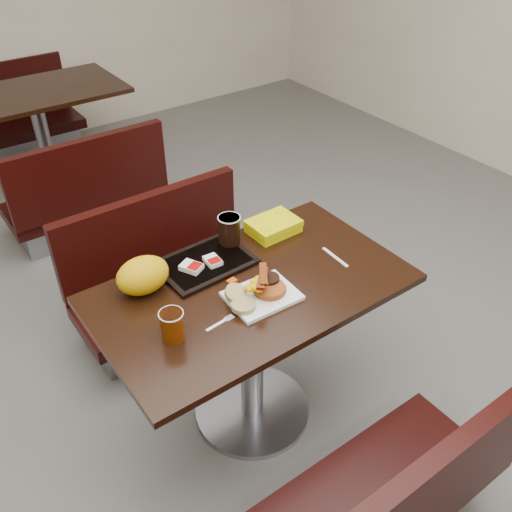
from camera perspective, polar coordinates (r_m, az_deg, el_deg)
floor at (r=2.68m, az=-0.38°, el=-15.54°), size 6.00×7.00×0.01m
table_near at (r=2.40m, az=-0.42°, el=-10.00°), size 1.20×0.70×0.75m
bench_near_s at (r=2.10m, az=11.59°, el=-21.36°), size 1.00×0.46×0.72m
bench_near_n at (r=2.86m, az=-8.58°, el=-1.87°), size 1.00×0.46×0.72m
table_far at (r=4.42m, az=-20.75°, el=10.81°), size 1.20×0.70×0.75m
bench_far_s at (r=3.82m, az=-17.36°, el=7.26°), size 1.00×0.46×0.72m
bench_far_n at (r=5.06m, az=-23.29°, el=13.16°), size 1.00×0.46×0.72m
platter at (r=2.09m, az=0.61°, el=-4.08°), size 0.26×0.21×0.02m
pancake_stack at (r=2.09m, az=1.40°, el=-3.26°), size 0.15×0.15×0.03m
sausage_patty at (r=2.11m, az=1.38°, el=-2.27°), size 0.08×0.08×0.01m
scrambled_eggs at (r=2.05m, az=0.29°, el=-3.03°), size 0.10×0.09×0.04m
bacon_strips at (r=2.04m, az=0.65°, el=-2.21°), size 0.15×0.16×0.01m
muffin_bottom at (r=2.02m, az=-1.30°, el=-5.05°), size 0.09×0.09×0.02m
muffin_top at (r=2.06m, az=-2.09°, el=-3.80°), size 0.10×0.10×0.05m
coffee_cup_near at (r=1.92m, az=-8.52°, el=-7.02°), size 0.09×0.09×0.11m
fork at (r=1.98m, az=-4.08°, el=-7.04°), size 0.12×0.03×0.00m
knife at (r=2.31m, az=8.06°, el=-0.11°), size 0.02×0.15×0.00m
condiment_syrup at (r=2.16m, az=-2.47°, el=-2.56°), size 0.04×0.03×0.01m
tray at (r=2.25m, az=-5.22°, el=-0.71°), size 0.38×0.27×0.02m
hashbrown_sleeve_left at (r=2.21m, az=-6.60°, el=-1.12°), size 0.09×0.10×0.02m
hashbrown_sleeve_right at (r=2.23m, az=-4.44°, el=-0.48°), size 0.06×0.08×0.02m
coffee_cup_far at (r=2.32m, az=-2.72°, el=2.69°), size 0.09×0.09×0.12m
clamshell at (r=2.43m, az=1.78°, el=3.05°), size 0.21×0.16×0.06m
paper_bag at (r=2.12m, az=-11.45°, el=-1.94°), size 0.21×0.16×0.14m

